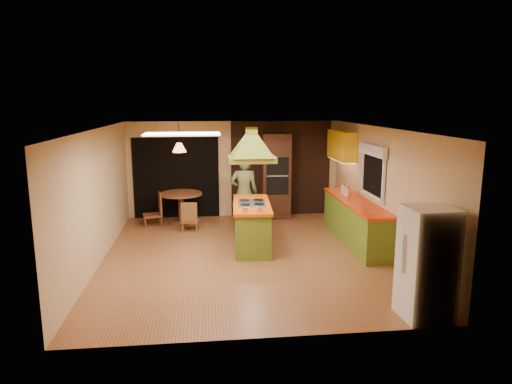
{
  "coord_description": "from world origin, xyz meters",
  "views": [
    {
      "loc": [
        -0.75,
        -8.6,
        2.99
      ],
      "look_at": [
        0.29,
        0.62,
        1.15
      ],
      "focal_mm": 32.0,
      "sensor_mm": 36.0,
      "label": 1
    }
  ],
  "objects": [
    {
      "name": "range_hood",
      "position": [
        0.19,
        0.52,
        2.25
      ],
      "size": [
        0.96,
        0.69,
        0.78
      ],
      "rotation": [
        0.0,
        0.0,
        0.01
      ],
      "color": "olive",
      "rests_on": "ceiling_plane"
    },
    {
      "name": "chair_left",
      "position": [
        -2.06,
        2.48,
        0.4
      ],
      "size": [
        0.52,
        0.52,
        0.8
      ],
      "primitive_type": null,
      "rotation": [
        0.0,
        0.0,
        -1.37
      ],
      "color": "brown",
      "rests_on": "ground"
    },
    {
      "name": "chair_near",
      "position": [
        -1.11,
        1.93,
        0.35
      ],
      "size": [
        0.44,
        0.44,
        0.71
      ],
      "primitive_type": null,
      "rotation": [
        0.0,
        0.0,
        2.98
      ],
      "color": "brown",
      "rests_on": "ground"
    },
    {
      "name": "ceiling_plane",
      "position": [
        0.0,
        0.0,
        2.5
      ],
      "size": [
        6.5,
        6.5,
        0.0
      ],
      "primitive_type": "plane",
      "rotation": [
        3.14,
        0.0,
        0.0
      ],
      "color": "silver",
      "rests_on": "room_walls"
    },
    {
      "name": "brick_panel",
      "position": [
        1.25,
        3.23,
        1.25
      ],
      "size": [
        2.64,
        0.03,
        2.5
      ],
      "primitive_type": "cube",
      "color": "#381E14",
      "rests_on": "ground"
    },
    {
      "name": "refrigerator",
      "position": [
        2.28,
        -2.9,
        0.8
      ],
      "size": [
        0.68,
        0.65,
        1.59
      ],
      "primitive_type": "cube",
      "rotation": [
        0.0,
        0.0,
        0.05
      ],
      "color": "white",
      "rests_on": "ground"
    },
    {
      "name": "canister_large",
      "position": [
        2.4,
        1.34,
        1.02
      ],
      "size": [
        0.16,
        0.16,
        0.2
      ],
      "primitive_type": "cylinder",
      "rotation": [
        0.0,
        0.0,
        0.17
      ],
      "color": "#FBE4CA",
      "rests_on": "right_counter"
    },
    {
      "name": "nook_opening",
      "position": [
        -1.5,
        3.23,
        1.05
      ],
      "size": [
        2.2,
        0.03,
        2.1
      ],
      "primitive_type": "cube",
      "color": "black",
      "rests_on": "ground"
    },
    {
      "name": "room_walls",
      "position": [
        0.0,
        0.0,
        1.25
      ],
      "size": [
        5.5,
        6.5,
        6.5
      ],
      "color": "beige",
      "rests_on": "ground"
    },
    {
      "name": "upper_cabinets",
      "position": [
        2.57,
        2.2,
        1.95
      ],
      "size": [
        0.34,
        1.4,
        0.7
      ],
      "primitive_type": "cube",
      "color": "yellow",
      "rests_on": "room_walls"
    },
    {
      "name": "kitchen_island",
      "position": [
        0.19,
        0.52,
        0.47
      ],
      "size": [
        0.88,
        1.92,
        0.95
      ],
      "rotation": [
        0.0,
        0.0,
        -0.07
      ],
      "color": "olive",
      "rests_on": "ground"
    },
    {
      "name": "man",
      "position": [
        0.14,
        1.81,
        0.89
      ],
      "size": [
        0.7,
        0.5,
        1.79
      ],
      "primitive_type": "imported",
      "rotation": [
        0.0,
        0.0,
        3.03
      ],
      "color": "#494D29",
      "rests_on": "ground"
    },
    {
      "name": "pendant_lamp",
      "position": [
        -1.36,
        2.58,
        1.9
      ],
      "size": [
        0.38,
        0.38,
        0.22
      ],
      "primitive_type": "cone",
      "rotation": [
        0.0,
        0.0,
        -0.12
      ],
      "color": "#FF9E3F",
      "rests_on": "ceiling_plane"
    },
    {
      "name": "right_counter",
      "position": [
        2.45,
        0.6,
        0.46
      ],
      "size": [
        0.62,
        3.05,
        0.92
      ],
      "color": "olive",
      "rests_on": "ground"
    },
    {
      "name": "wall_oven",
      "position": [
        1.07,
        2.95,
        1.1
      ],
      "size": [
        0.73,
        0.61,
        2.19
      ],
      "rotation": [
        0.0,
        0.0,
        -0.02
      ],
      "color": "#482617",
      "rests_on": "ground"
    },
    {
      "name": "ground",
      "position": [
        0.0,
        0.0,
        0.0
      ],
      "size": [
        6.5,
        6.5,
        0.0
      ],
      "primitive_type": "plane",
      "color": "#9A5B32",
      "rests_on": "ground"
    },
    {
      "name": "dining_table",
      "position": [
        -1.36,
        2.58,
        0.55
      ],
      "size": [
        1.04,
        1.04,
        0.78
      ],
      "rotation": [
        0.0,
        0.0,
        -0.11
      ],
      "color": "brown",
      "rests_on": "ground"
    },
    {
      "name": "fluor_panel",
      "position": [
        -1.1,
        -1.2,
        2.48
      ],
      "size": [
        1.2,
        0.6,
        0.03
      ],
      "primitive_type": "cube",
      "color": "white",
      "rests_on": "ceiling_plane"
    },
    {
      "name": "canister_medium",
      "position": [
        2.4,
        1.06,
        1.02
      ],
      "size": [
        0.17,
        0.17,
        0.19
      ],
      "primitive_type": "cylinder",
      "rotation": [
        0.0,
        0.0,
        0.25
      ],
      "color": "beige",
      "rests_on": "right_counter"
    },
    {
      "name": "canister_small",
      "position": [
        2.4,
        1.3,
        1.01
      ],
      "size": [
        0.16,
        0.16,
        0.17
      ],
      "primitive_type": "cylinder",
      "rotation": [
        0.0,
        0.0,
        0.3
      ],
      "color": "beige",
      "rests_on": "right_counter"
    },
    {
      "name": "window_right",
      "position": [
        2.7,
        0.4,
        1.77
      ],
      "size": [
        0.12,
        1.35,
        1.06
      ],
      "color": "black",
      "rests_on": "room_walls"
    }
  ]
}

